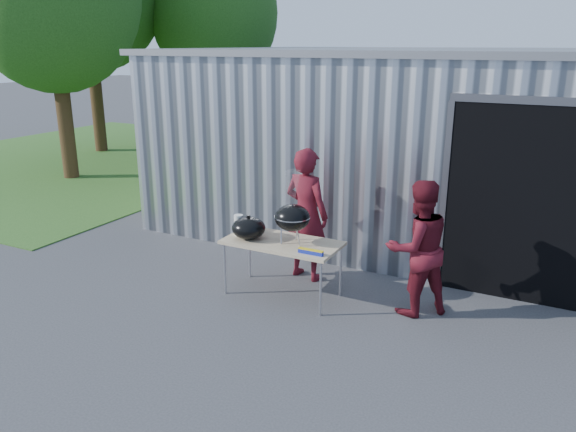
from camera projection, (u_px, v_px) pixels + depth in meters
The scene contains 12 objects.
ground at pixel (245, 302), 7.22m from camera, with size 80.00×80.00×0.00m, color #3A3A3D.
building at pixel (418, 138), 10.25m from camera, with size 8.20×6.20×3.10m.
grass_patch at pixel (89, 158), 16.27m from camera, with size 10.00×12.00×0.02m, color #2D591E.
tree_far at pixel (214, 13), 16.52m from camera, with size 3.75×3.75×6.21m.
folding_table at pixel (282, 244), 7.23m from camera, with size 1.50×0.75×0.75m.
kettle_grill at pixel (292, 212), 7.03m from camera, with size 0.46×0.46×0.94m.
grill_lid at pixel (249, 228), 7.29m from camera, with size 0.44×0.44×0.32m.
paper_towels at pixel (239, 225), 7.41m from camera, with size 0.12×0.12×0.28m, color white.
white_tub at pixel (254, 227), 7.63m from camera, with size 0.20×0.15×0.10m, color white.
foil_box at pixel (311, 252), 6.77m from camera, with size 0.32×0.05×0.06m.
person_cook at pixel (306, 214), 7.74m from camera, with size 0.68×0.44×1.86m, color maroon.
person_bystander at pixel (418, 248), 6.73m from camera, with size 0.82×0.64×1.68m, color maroon.
Camera 1 is at (3.52, -5.58, 3.19)m, focal length 35.00 mm.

